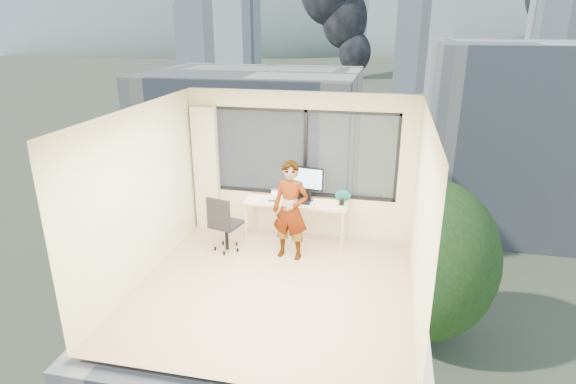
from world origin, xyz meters
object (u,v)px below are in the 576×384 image
(game_console, at_px, (281,194))
(handbag, at_px, (343,195))
(desk, at_px, (296,221))
(chair, at_px, (226,222))
(person, at_px, (290,210))
(monitor, at_px, (307,183))
(laptop, at_px, (300,195))

(game_console, relative_size, handbag, 1.25)
(desk, relative_size, chair, 1.77)
(desk, relative_size, person, 1.09)
(chair, relative_size, game_console, 2.99)
(monitor, xyz_separation_m, game_console, (-0.49, 0.09, -0.27))
(desk, xyz_separation_m, laptop, (0.07, -0.03, 0.50))
(chair, xyz_separation_m, handbag, (1.88, 0.80, 0.35))
(person, relative_size, game_console, 4.85)
(chair, xyz_separation_m, laptop, (1.15, 0.59, 0.36))
(person, height_order, laptop, person)
(laptop, bearing_deg, chair, -157.27)
(chair, xyz_separation_m, game_console, (0.77, 0.82, 0.28))
(monitor, distance_m, handbag, 0.66)
(desk, xyz_separation_m, handbag, (0.80, 0.18, 0.48))
(desk, relative_size, handbag, 6.60)
(chair, height_order, person, person)
(desk, height_order, chair, chair)
(desk, height_order, handbag, handbag)
(game_console, bearing_deg, person, -83.25)
(desk, height_order, game_console, game_console)
(chair, bearing_deg, desk, 43.76)
(game_console, distance_m, handbag, 1.11)
(handbag, bearing_deg, laptop, -168.07)
(person, xyz_separation_m, laptop, (0.03, 0.61, 0.05))
(monitor, height_order, laptop, monitor)
(person, distance_m, game_console, 0.90)
(chair, relative_size, monitor, 1.65)
(laptop, xyz_separation_m, handbag, (0.73, 0.21, -0.02))
(desk, xyz_separation_m, chair, (-1.08, -0.62, 0.13))
(game_console, xyz_separation_m, laptop, (0.38, -0.23, 0.08))
(monitor, distance_m, laptop, 0.25)
(chair, height_order, handbag, chair)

